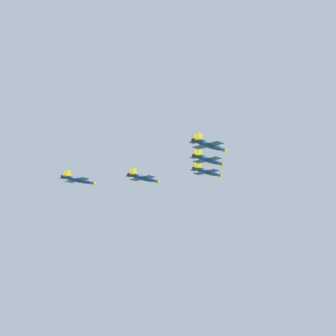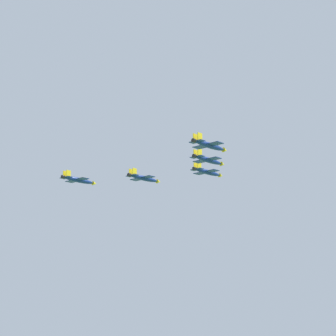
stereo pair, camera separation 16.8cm
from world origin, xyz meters
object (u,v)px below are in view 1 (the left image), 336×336
jet_lead (208,172)px  jet_right_wingman (208,160)px  jet_left_wingman (144,178)px  jet_right_outer (210,145)px  jet_left_outer (79,180)px

jet_lead → jet_right_wingman: size_ratio=0.99×
jet_left_wingman → jet_right_outer: bearing=-110.6°
jet_left_wingman → jet_left_outer: size_ratio=1.02×
jet_right_wingman → jet_left_outer: bearing=110.5°
jet_left_wingman → jet_right_outer: (36.11, -26.76, 0.14)m
jet_lead → jet_right_outer: size_ratio=1.00×
jet_lead → jet_left_outer: jet_lead is taller
jet_right_outer → jet_left_wingman: bearing=68.2°
jet_lead → jet_left_outer: (-35.49, -24.40, -3.98)m
jet_lead → jet_left_outer: size_ratio=1.03×
jet_left_wingman → jet_left_outer: jet_left_wingman is taller
jet_left_wingman → jet_right_wingman: bearing=-89.2°
jet_lead → jet_left_wingman: jet_lead is taller
jet_left_outer → jet_right_wingman: bearing=-67.7°
jet_lead → jet_left_wingman: 21.71m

